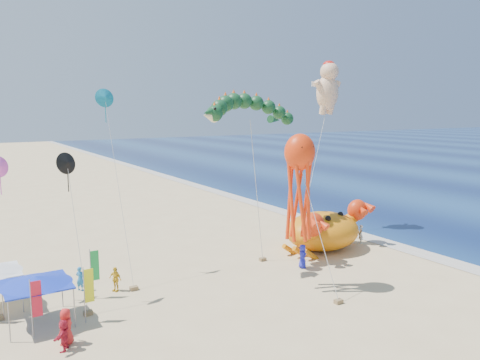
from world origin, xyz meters
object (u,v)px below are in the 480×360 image
Objects in this scene: cherub_kite at (328,86)px; octopus_kite at (299,179)px; crab_inflatable at (323,229)px; canopy_blue at (36,281)px; dragon_kite at (248,113)px.

octopus_kite is (-12.38, -11.13, -6.59)m from cherub_kite.
cherub_kite is 17.90m from octopus_kite.
crab_inflatable reaches higher than canopy_blue.
octopus_kite is at bearing -13.14° from canopy_blue.
crab_inflatable is 2.38× the size of canopy_blue.
canopy_blue is (-15.33, 3.58, -4.86)m from octopus_kite.
crab_inflatable is 0.88× the size of octopus_kite.
dragon_kite is (-6.95, 0.93, 9.68)m from crab_inflatable.
cherub_kite is at bearing 15.25° from canopy_blue.
cherub_kite is (11.96, 4.48, 2.49)m from dragon_kite.
cherub_kite reaches higher than dragon_kite.
dragon_kite is 13.01m from cherub_kite.
octopus_kite is at bearing -138.03° from cherub_kite.
cherub_kite reaches higher than octopus_kite.
dragon_kite is 0.77× the size of cherub_kite.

